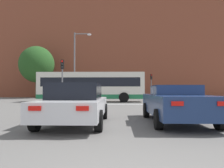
{
  "coord_description": "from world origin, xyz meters",
  "views": [
    {
      "loc": [
        -0.29,
        -2.34,
        1.21
      ],
      "look_at": [
        -0.95,
        24.57,
        1.98
      ],
      "focal_mm": 35.0,
      "sensor_mm": 36.0,
      "label": 1
    }
  ],
  "objects_px": {
    "bus_crossing_lead": "(91,86)",
    "pedestrian_waiting": "(57,92)",
    "pedestrian_walking_east": "(56,92)",
    "car_saloon_left": "(76,103)",
    "pedestrian_walking_west": "(100,92)",
    "traffic_light_far_right": "(151,82)",
    "car_roadster_right": "(176,103)",
    "street_lamp_junction": "(77,60)",
    "traffic_light_near_left": "(62,74)"
  },
  "relations": [
    {
      "from": "traffic_light_far_right",
      "to": "street_lamp_junction",
      "type": "height_order",
      "value": "street_lamp_junction"
    },
    {
      "from": "traffic_light_far_right",
      "to": "car_roadster_right",
      "type": "bearing_deg",
      "value": -96.71
    },
    {
      "from": "traffic_light_far_right",
      "to": "pedestrian_walking_west",
      "type": "bearing_deg",
      "value": 177.27
    },
    {
      "from": "street_lamp_junction",
      "to": "pedestrian_walking_east",
      "type": "height_order",
      "value": "street_lamp_junction"
    },
    {
      "from": "bus_crossing_lead",
      "to": "pedestrian_walking_east",
      "type": "distance_m",
      "value": 13.4
    },
    {
      "from": "car_roadster_right",
      "to": "pedestrian_waiting",
      "type": "xyz_separation_m",
      "value": [
        -11.33,
        24.37,
        0.28
      ]
    },
    {
      "from": "car_roadster_right",
      "to": "pedestrian_waiting",
      "type": "height_order",
      "value": "pedestrian_waiting"
    },
    {
      "from": "bus_crossing_lead",
      "to": "pedestrian_walking_west",
      "type": "bearing_deg",
      "value": -0.73
    },
    {
      "from": "street_lamp_junction",
      "to": "pedestrian_walking_west",
      "type": "xyz_separation_m",
      "value": [
        2.07,
        7.8,
        -3.85
      ]
    },
    {
      "from": "car_roadster_right",
      "to": "pedestrian_walking_east",
      "type": "xyz_separation_m",
      "value": [
        -11.92,
        25.86,
        0.19
      ]
    },
    {
      "from": "car_saloon_left",
      "to": "pedestrian_walking_west",
      "type": "bearing_deg",
      "value": 92.48
    },
    {
      "from": "traffic_light_far_right",
      "to": "traffic_light_near_left",
      "type": "bearing_deg",
      "value": -126.26
    },
    {
      "from": "car_roadster_right",
      "to": "pedestrian_walking_west",
      "type": "height_order",
      "value": "pedestrian_walking_west"
    },
    {
      "from": "pedestrian_waiting",
      "to": "traffic_light_far_right",
      "type": "bearing_deg",
      "value": 171.3
    },
    {
      "from": "car_saloon_left",
      "to": "bus_crossing_lead",
      "type": "xyz_separation_m",
      "value": [
        -1.22,
        14.93,
        0.88
      ]
    },
    {
      "from": "bus_crossing_lead",
      "to": "pedestrian_walking_west",
      "type": "xyz_separation_m",
      "value": [
        0.13,
        10.15,
        -0.71
      ]
    },
    {
      "from": "car_saloon_left",
      "to": "bus_crossing_lead",
      "type": "relative_size",
      "value": 0.43
    },
    {
      "from": "car_roadster_right",
      "to": "traffic_light_far_right",
      "type": "height_order",
      "value": "traffic_light_far_right"
    },
    {
      "from": "car_saloon_left",
      "to": "pedestrian_walking_east",
      "type": "relative_size",
      "value": 2.97
    },
    {
      "from": "car_saloon_left",
      "to": "street_lamp_junction",
      "type": "relative_size",
      "value": 0.59
    },
    {
      "from": "traffic_light_far_right",
      "to": "pedestrian_waiting",
      "type": "bearing_deg",
      "value": 179.54
    },
    {
      "from": "pedestrian_waiting",
      "to": "car_roadster_right",
      "type": "bearing_deg",
      "value": 106.71
    },
    {
      "from": "bus_crossing_lead",
      "to": "pedestrian_waiting",
      "type": "xyz_separation_m",
      "value": [
        -6.43,
        9.9,
        -0.63
      ]
    },
    {
      "from": "car_roadster_right",
      "to": "pedestrian_walking_west",
      "type": "bearing_deg",
      "value": 101.38
    },
    {
      "from": "traffic_light_far_right",
      "to": "pedestrian_waiting",
      "type": "xyz_separation_m",
      "value": [
        -14.19,
        0.11,
        -1.46
      ]
    },
    {
      "from": "car_roadster_right",
      "to": "pedestrian_walking_east",
      "type": "height_order",
      "value": "pedestrian_walking_east"
    },
    {
      "from": "car_saloon_left",
      "to": "bus_crossing_lead",
      "type": "height_order",
      "value": "bus_crossing_lead"
    },
    {
      "from": "pedestrian_waiting",
      "to": "bus_crossing_lead",
      "type": "bearing_deg",
      "value": 114.76
    },
    {
      "from": "pedestrian_walking_east",
      "to": "traffic_light_near_left",
      "type": "bearing_deg",
      "value": 119.69
    },
    {
      "from": "car_roadster_right",
      "to": "street_lamp_junction",
      "type": "bearing_deg",
      "value": 112.56
    },
    {
      "from": "traffic_light_near_left",
      "to": "car_saloon_left",
      "type": "bearing_deg",
      "value": -73.34
    },
    {
      "from": "traffic_light_far_right",
      "to": "street_lamp_junction",
      "type": "xyz_separation_m",
      "value": [
        -9.7,
        -7.43,
        2.31
      ]
    },
    {
      "from": "car_roadster_right",
      "to": "street_lamp_junction",
      "type": "distance_m",
      "value": 18.6
    },
    {
      "from": "pedestrian_walking_east",
      "to": "pedestrian_waiting",
      "type": "bearing_deg",
      "value": 123.21
    },
    {
      "from": "bus_crossing_lead",
      "to": "pedestrian_waiting",
      "type": "relative_size",
      "value": 6.36
    },
    {
      "from": "pedestrian_walking_west",
      "to": "traffic_light_far_right",
      "type": "bearing_deg",
      "value": 75.12
    },
    {
      "from": "traffic_light_near_left",
      "to": "pedestrian_walking_east",
      "type": "xyz_separation_m",
      "value": [
        -4.88,
        15.09,
        -1.72
      ]
    },
    {
      "from": "traffic_light_far_right",
      "to": "pedestrian_waiting",
      "type": "relative_size",
      "value": 2.13
    },
    {
      "from": "pedestrian_waiting",
      "to": "pedestrian_walking_east",
      "type": "distance_m",
      "value": 1.6
    },
    {
      "from": "car_saloon_left",
      "to": "pedestrian_walking_east",
      "type": "height_order",
      "value": "pedestrian_walking_east"
    },
    {
      "from": "traffic_light_near_left",
      "to": "car_roadster_right",
      "type": "bearing_deg",
      "value": -56.81
    },
    {
      "from": "car_roadster_right",
      "to": "street_lamp_junction",
      "type": "xyz_separation_m",
      "value": [
        -6.85,
        16.82,
        4.05
      ]
    },
    {
      "from": "pedestrian_walking_west",
      "to": "car_saloon_left",
      "type": "bearing_deg",
      "value": -9.65
    },
    {
      "from": "car_roadster_right",
      "to": "traffic_light_near_left",
      "type": "xyz_separation_m",
      "value": [
        -7.04,
        10.76,
        1.91
      ]
    },
    {
      "from": "pedestrian_waiting",
      "to": "pedestrian_walking_east",
      "type": "relative_size",
      "value": 1.08
    },
    {
      "from": "street_lamp_junction",
      "to": "pedestrian_walking_west",
      "type": "distance_m",
      "value": 8.94
    },
    {
      "from": "bus_crossing_lead",
      "to": "street_lamp_junction",
      "type": "bearing_deg",
      "value": 39.54
    },
    {
      "from": "pedestrian_waiting",
      "to": "street_lamp_junction",
      "type": "bearing_deg",
      "value": 112.49
    },
    {
      "from": "pedestrian_waiting",
      "to": "pedestrian_walking_west",
      "type": "height_order",
      "value": "pedestrian_waiting"
    },
    {
      "from": "car_roadster_right",
      "to": "pedestrian_waiting",
      "type": "bearing_deg",
      "value": 115.35
    }
  ]
}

